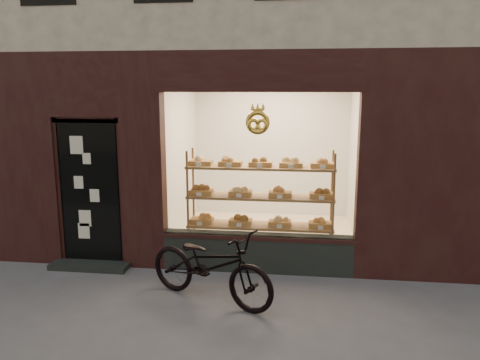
# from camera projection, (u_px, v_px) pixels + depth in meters

# --- Properties ---
(ground) EXTENTS (90.00, 90.00, 0.00)m
(ground) POSITION_uv_depth(u_px,v_px,m) (195.00, 347.00, 4.78)
(ground) COLOR #484848
(display_shelf) EXTENTS (2.20, 0.45, 1.70)m
(display_shelf) POSITION_uv_depth(u_px,v_px,m) (260.00, 205.00, 7.04)
(display_shelf) COLOR olive
(display_shelf) RESTS_ON ground
(bicycle) EXTENTS (1.87, 1.30, 0.93)m
(bicycle) POSITION_uv_depth(u_px,v_px,m) (210.00, 265.00, 5.73)
(bicycle) COLOR black
(bicycle) RESTS_ON ground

